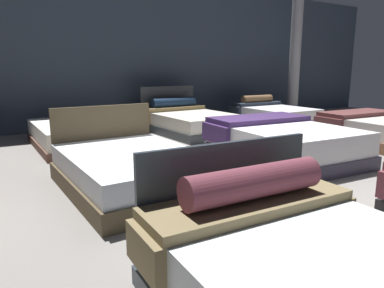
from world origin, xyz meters
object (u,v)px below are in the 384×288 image
at_px(bed_11, 273,115).
at_px(support_pillar, 295,56).
at_px(bed_7, 382,131).
at_px(bed_10, 190,121).
at_px(bed_9, 82,134).
at_px(bed_5, 133,170).
at_px(bed_6, 283,143).

xyz_separation_m(bed_11, support_pillar, (1.58, 0.88, 1.52)).
relative_size(bed_7, bed_10, 0.89).
bearing_deg(bed_7, bed_9, 152.38).
relative_size(bed_5, bed_10, 0.93).
bearing_deg(support_pillar, bed_10, -168.33).
xyz_separation_m(bed_7, bed_9, (-4.80, 2.79, -0.05)).
distance_m(bed_7, support_pillar, 4.37).
bearing_deg(support_pillar, bed_7, -113.00).
height_order(bed_6, bed_11, bed_11).
bearing_deg(bed_6, bed_10, 92.24).
height_order(bed_6, bed_10, bed_10).
bearing_deg(bed_6, bed_9, 133.99).
bearing_deg(bed_10, bed_6, -93.98).
xyz_separation_m(bed_7, support_pillar, (1.60, 3.78, 1.50)).
bearing_deg(bed_9, bed_5, -92.91).
bearing_deg(bed_5, bed_10, 47.61).
distance_m(bed_6, bed_10, 2.87).
bearing_deg(bed_10, bed_5, -133.51).
bearing_deg(bed_11, bed_10, 178.70).
distance_m(bed_9, bed_10, 2.40).
bearing_deg(bed_7, support_pillar, 69.53).
height_order(bed_11, support_pillar, support_pillar).
distance_m(bed_5, support_pillar, 7.66).
xyz_separation_m(bed_5, bed_7, (4.88, -0.00, 0.03)).
bearing_deg(bed_11, support_pillar, 28.92).
relative_size(bed_9, bed_11, 1.09).
xyz_separation_m(bed_6, bed_7, (2.43, -0.08, -0.02)).
relative_size(bed_9, bed_10, 0.96).
xyz_separation_m(bed_5, bed_10, (2.48, 2.95, 0.02)).
distance_m(bed_6, bed_9, 3.60).
distance_m(bed_6, bed_7, 2.43).
height_order(bed_10, bed_11, bed_10).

